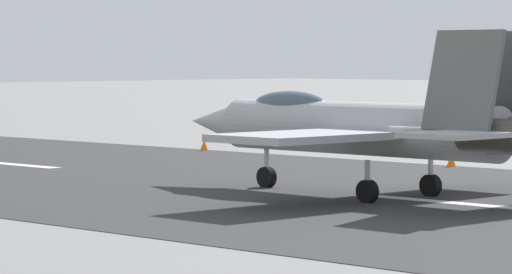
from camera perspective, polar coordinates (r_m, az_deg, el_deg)
ground_plane at (r=48.52m, az=7.17°, el=-2.52°), size 400.00×400.00×0.00m
runway_strip at (r=48.50m, az=7.19°, el=-2.51°), size 240.00×26.00×0.02m
fighter_jet at (r=50.18m, az=4.10°, el=0.41°), size 15.90×13.13×5.57m
marker_cone_mid at (r=64.11m, az=7.53°, el=-0.91°), size 0.44×0.44×0.55m
marker_cone_far at (r=74.68m, az=-2.01°, el=-0.32°), size 0.44×0.44×0.55m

